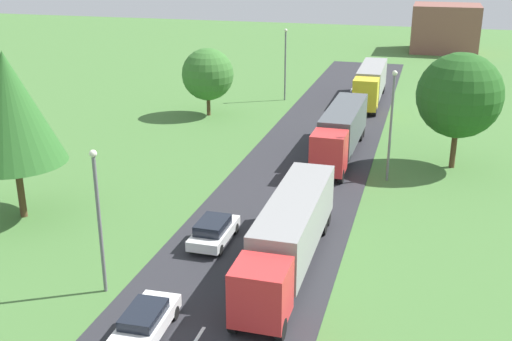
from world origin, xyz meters
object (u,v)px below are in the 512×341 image
Objects in this scene: truck_second at (290,232)px; tree_pine at (208,74)px; truck_third at (341,130)px; lamppost_second at (99,214)px; tree_birch at (460,96)px; car_third at (146,321)px; car_fourth at (214,231)px; lamppost_fourth at (285,61)px; distant_building at (445,28)px; truck_fourth at (371,82)px; tree_maple at (9,108)px; lamppost_third at (391,120)px.

tree_pine is at bearing 117.42° from truck_second.
truck_third reaches higher than truck_second.
tree_pine is at bearing 147.74° from truck_third.
tree_birch reaches higher than lamppost_second.
car_fourth is at bearing 90.82° from car_third.
lamppost_fourth reaches higher than tree_pine.
lamppost_second is 41.82m from lamppost_fourth.
lamppost_second is at bearing -78.84° from tree_pine.
distant_building is at bearing 81.44° from car_third.
lamppost_second is (-8.46, -43.28, 1.94)m from truck_fourth.
car_fourth is at bearing 162.07° from truck_second.
tree_maple is (-17.64, 1.94, 4.92)m from truck_second.
truck_third is at bearing -32.26° from tree_pine.
truck_second is 1.33× the size of distant_building.
truck_second is 1.54× the size of tree_birch.
tree_maple reaches higher than distant_building.
tree_maple is at bearing -147.08° from tree_birch.
truck_fourth is 1.28× the size of distant_building.
truck_second is 3.22× the size of car_third.
tree_maple reaches higher than truck_second.
tree_pine reaches higher than truck_third.
lamppost_third reaches higher than lamppost_second.
lamppost_third is 0.77× the size of tree_maple.
car_third is 5.72m from lamppost_second.
car_third is 24.30m from lamppost_third.
car_fourth is 0.54× the size of lamppost_fourth.
distant_building is (8.03, 76.63, 1.57)m from truck_second.
lamppost_fourth is 36.23m from tree_maple.
car_fourth is (-4.79, 1.55, -1.28)m from truck_second.
lamppost_second is at bearing -101.30° from distant_building.
tree_pine is at bearing 157.49° from tree_birch.
truck_second is at bearing 30.20° from lamppost_second.
car_third is 30.12m from tree_birch.
car_third is at bearing -111.01° from lamppost_third.
tree_birch is 25.34m from tree_pine.
truck_third is 1.03× the size of truck_fourth.
tree_pine is at bearing 83.98° from tree_maple.
tree_maple reaches higher than lamppost_third.
lamppost_second reaches higher than truck_third.
tree_maple is at bearing 173.71° from truck_second.
car_third is (-4.87, -46.21, -1.42)m from truck_fourth.
truck_third reaches higher than car_third.
car_third is at bearing -116.37° from tree_birch.
truck_fourth is 37.29m from car_fourth.
car_third is at bearing -96.02° from truck_fourth.
lamppost_fourth is at bearing 133.99° from tree_birch.
car_third is 0.52× the size of lamppost_third.
truck_fourth is 38.98m from distant_building.
car_third is 1.00× the size of car_fourth.
lamppost_third is at bearing -137.47° from tree_birch.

